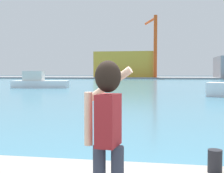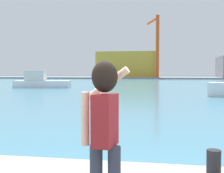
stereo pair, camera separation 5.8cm
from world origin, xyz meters
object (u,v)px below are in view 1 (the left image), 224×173
boat_moored (39,82)px  port_crane (154,40)px  person_photographer (107,123)px  harbor_bollard (215,161)px  warehouse_left (125,65)px

boat_moored → port_crane: 54.95m
port_crane → person_photographer: bearing=-88.4°
person_photographer → harbor_bollard: person_photographer is taller
person_photographer → port_crane: size_ratio=0.10×
person_photographer → harbor_bollard: 2.47m
harbor_bollard → port_crane: size_ratio=0.02×
warehouse_left → port_crane: bearing=-29.2°
person_photographer → port_crane: (-2.49, 86.74, 9.63)m
person_photographer → boat_moored: 37.76m
person_photographer → boat_moored: (-15.57, 34.39, -0.80)m
person_photographer → warehouse_left: bearing=15.7°
boat_moored → warehouse_left: size_ratio=0.42×
person_photographer → boat_moored: size_ratio=0.23×
boat_moored → warehouse_left: warehouse_left is taller
person_photographer → port_crane: port_crane is taller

